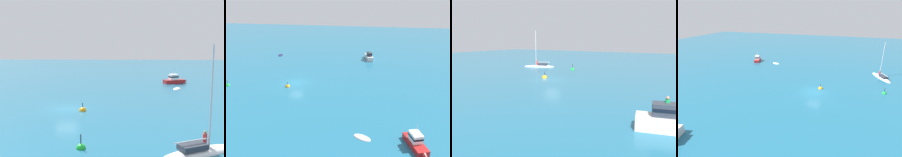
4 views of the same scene
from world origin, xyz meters
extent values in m
plane|color=#1E607F|center=(0.00, 0.00, 0.00)|extent=(160.00, 160.00, 0.00)
ellipsoid|color=silver|center=(-15.83, -14.23, 0.00)|extent=(1.98, 2.58, 0.43)
cube|color=#B21E1E|center=(-16.42, -20.46, 0.34)|extent=(4.20, 2.66, 0.68)
cone|color=#B21E1E|center=(-18.71, -21.26, 0.34)|extent=(1.16, 0.97, 0.68)
cube|color=white|center=(-16.29, -20.42, 1.20)|extent=(1.84, 1.59, 1.05)
cube|color=black|center=(-16.29, -20.42, 1.25)|extent=(1.89, 1.64, 0.24)
cylinder|color=silver|center=(-16.29, -20.42, 2.25)|extent=(0.08, 0.08, 1.06)
ellipsoid|color=white|center=(-12.56, 13.02, 0.00)|extent=(6.88, 4.24, 0.78)
cube|color=#2D333D|center=(-11.81, 13.36, 0.60)|extent=(2.32, 1.85, 0.41)
cylinder|color=silver|center=(-13.18, 12.74, 4.18)|extent=(0.13, 0.13, 7.59)
cylinder|color=silver|center=(-11.78, 13.37, 1.05)|extent=(2.85, 1.36, 0.11)
cylinder|color=red|center=(-12.87, 12.65, 0.87)|extent=(0.32, 0.32, 0.97)
sphere|color=#8D8759|center=(-12.87, 12.65, 1.47)|extent=(0.24, 0.24, 0.24)
sphere|color=green|center=(-3.52, 12.48, 0.00)|extent=(0.76, 0.76, 0.76)
cylinder|color=black|center=(-3.52, 12.48, 0.76)|extent=(0.08, 0.08, 0.75)
sphere|color=orange|center=(-2.07, 0.90, 0.00)|extent=(0.86, 0.86, 0.86)
cylinder|color=black|center=(-2.07, 0.90, 0.69)|extent=(0.08, 0.08, 0.52)
camera|label=1|loc=(-6.66, 33.62, 8.41)|focal=46.33mm
camera|label=2|loc=(-39.50, -15.29, 16.95)|focal=36.30mm
camera|label=3|loc=(21.58, -30.94, 6.30)|focal=39.59mm
camera|label=4|loc=(30.86, 5.45, 14.60)|focal=29.12mm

